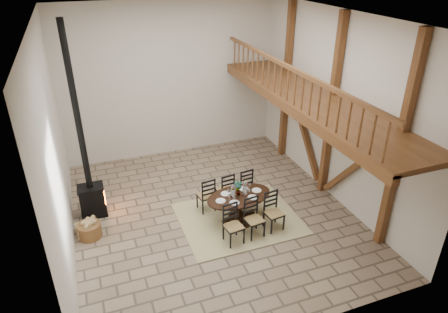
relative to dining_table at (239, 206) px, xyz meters
name	(u,v)px	position (x,y,z in m)	size (l,w,h in m)	color
ground	(212,213)	(-0.56, 0.48, -0.38)	(8.00, 8.00, 0.00)	#8E785E
room_shell	(257,100)	(0.63, 0.48, 2.63)	(7.02, 8.02, 5.01)	beige
rug	(239,218)	(0.00, 0.00, -0.37)	(3.00, 2.50, 0.02)	tan
dining_table	(239,206)	(0.00, 0.00, 0.00)	(1.85, 2.10, 1.12)	black
wood_stove	(88,178)	(-3.50, 1.53, 0.74)	(0.67, 0.52, 5.00)	black
log_basket	(90,230)	(-3.67, 0.60, -0.18)	(0.56, 0.56, 0.46)	brown
log_stack	(84,230)	(-3.81, 0.75, -0.26)	(0.41, 0.53, 0.25)	tan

